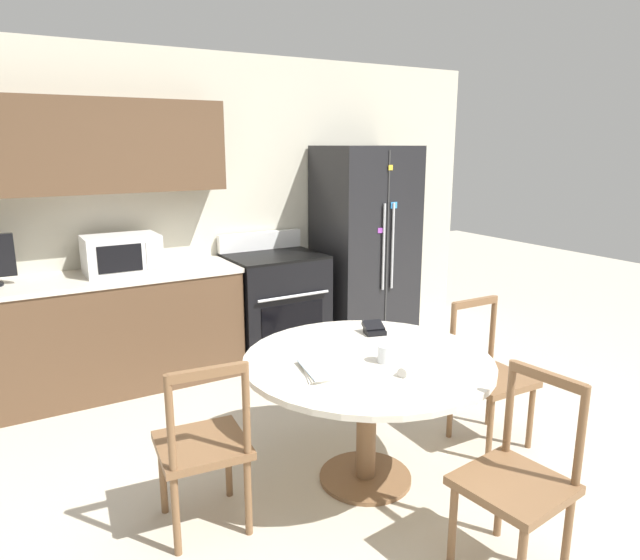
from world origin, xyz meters
The scene contains 14 objects.
ground_plane centered at (0.00, 0.00, 0.00)m, with size 14.00×14.00×0.00m, color beige.
back_wall centered at (-0.31, 2.59, 1.44)m, with size 5.20×0.44×2.60m.
kitchen_counter centered at (-1.19, 2.29, 0.45)m, with size 2.05×0.64×0.90m.
refrigerator centered at (1.17, 2.23, 0.92)m, with size 0.83×0.72×1.84m.
oven_range centered at (0.24, 2.26, 0.47)m, with size 0.80×0.68×1.08m.
microwave centered at (-1.02, 2.31, 1.04)m, with size 0.54×0.36×0.29m.
dining_table centered at (-0.19, 0.25, 0.61)m, with size 1.35×1.35×0.73m.
dining_chair_near centered at (-0.04, -0.66, 0.43)m, with size 0.47×0.47×0.90m.
dining_chair_left centered at (-1.11, 0.31, 0.43)m, with size 0.46×0.46×0.90m.
dining_chair_right centered at (0.72, 0.22, 0.43)m, with size 0.43×0.43×0.90m.
candle_glass centered at (-0.15, 0.15, 0.77)m, with size 0.09×0.09×0.09m.
folded_napkin centered at (-0.12, -0.02, 0.76)m, with size 0.20×0.13×0.05m.
wallet centered at (0.08, 0.56, 0.76)m, with size 0.15×0.15×0.07m.
mail_stack centered at (-0.48, 0.21, 0.74)m, with size 0.31×0.36×0.02m.
Camera 1 is at (-1.89, -2.11, 1.86)m, focal length 32.00 mm.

